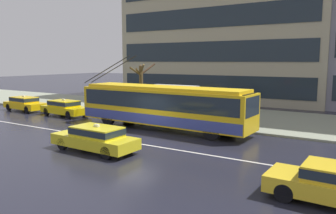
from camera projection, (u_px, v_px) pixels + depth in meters
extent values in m
plane|color=#1F202C|center=(136.00, 137.00, 19.97)|extent=(160.00, 160.00, 0.00)
cube|color=gray|center=(205.00, 114.00, 27.96)|extent=(80.00, 10.00, 0.14)
cube|color=silver|center=(123.00, 141.00, 18.95)|extent=(72.00, 0.14, 0.01)
cube|color=yellow|center=(163.00, 106.00, 22.18)|extent=(12.47, 2.96, 2.25)
cube|color=yellow|center=(163.00, 88.00, 22.01)|extent=(11.72, 2.69, 0.20)
cube|color=#1E2833|center=(163.00, 99.00, 22.12)|extent=(11.98, 2.97, 1.04)
cube|color=#3B4798|center=(163.00, 117.00, 22.28)|extent=(12.35, 2.99, 0.63)
cube|color=#1E2833|center=(252.00, 106.00, 18.71)|extent=(0.21, 2.19, 1.13)
cube|color=black|center=(250.00, 96.00, 18.71)|extent=(0.23, 1.89, 0.28)
cylinder|color=black|center=(113.00, 70.00, 24.79)|extent=(4.62, 0.24, 2.10)
cylinder|color=black|center=(106.00, 70.00, 24.22)|extent=(4.62, 0.24, 2.10)
cylinder|color=black|center=(227.00, 125.00, 20.88)|extent=(1.05, 0.34, 1.04)
cylinder|color=black|center=(212.00, 131.00, 19.09)|extent=(1.05, 0.34, 1.04)
cylinder|color=black|center=(128.00, 114.00, 25.41)|extent=(1.05, 0.34, 1.04)
cylinder|color=black|center=(108.00, 118.00, 23.62)|extent=(1.05, 0.34, 1.04)
cube|color=yellow|center=(336.00, 189.00, 10.57)|extent=(4.30, 1.88, 0.55)
cylinder|color=black|center=(284.00, 193.00, 10.73)|extent=(0.63, 0.22, 0.62)
cylinder|color=black|center=(295.00, 179.00, 12.01)|extent=(0.63, 0.22, 0.62)
cube|color=yellow|center=(95.00, 141.00, 16.87)|extent=(4.72, 1.84, 0.55)
cube|color=yellow|center=(97.00, 131.00, 16.70)|extent=(2.56, 1.54, 0.48)
cube|color=#1E2833|center=(97.00, 131.00, 16.70)|extent=(2.61, 1.56, 0.31)
cube|color=silver|center=(97.00, 125.00, 16.66)|extent=(0.28, 0.17, 0.12)
cylinder|color=black|center=(62.00, 144.00, 17.11)|extent=(0.62, 0.22, 0.62)
cylinder|color=black|center=(85.00, 138.00, 18.37)|extent=(0.62, 0.22, 0.62)
cylinder|color=black|center=(106.00, 153.00, 15.43)|extent=(0.62, 0.22, 0.62)
cylinder|color=black|center=(128.00, 146.00, 16.69)|extent=(0.62, 0.22, 0.62)
cube|color=yellow|center=(25.00, 105.00, 30.45)|extent=(4.55, 1.99, 0.55)
cube|color=yellow|center=(24.00, 100.00, 30.48)|extent=(2.49, 1.63, 0.48)
cube|color=#1E2833|center=(24.00, 99.00, 30.48)|extent=(2.54, 1.65, 0.31)
cube|color=silver|center=(24.00, 96.00, 30.44)|extent=(0.29, 0.18, 0.12)
cylinder|color=black|center=(43.00, 108.00, 30.26)|extent=(0.63, 0.24, 0.62)
cylinder|color=black|center=(27.00, 110.00, 29.01)|extent=(0.63, 0.24, 0.62)
cylinder|color=black|center=(24.00, 105.00, 31.94)|extent=(0.63, 0.24, 0.62)
cylinder|color=black|center=(9.00, 107.00, 30.69)|extent=(0.63, 0.24, 0.62)
cube|color=yellow|center=(65.00, 110.00, 27.73)|extent=(4.59, 2.13, 0.55)
cube|color=yellow|center=(64.00, 103.00, 27.76)|extent=(2.52, 1.73, 0.48)
cube|color=#1E2833|center=(64.00, 103.00, 27.76)|extent=(2.57, 1.75, 0.31)
cube|color=silver|center=(64.00, 100.00, 27.72)|extent=(0.29, 0.18, 0.12)
cylinder|color=black|center=(85.00, 112.00, 27.53)|extent=(0.63, 0.25, 0.62)
cylinder|color=black|center=(69.00, 115.00, 26.26)|extent=(0.63, 0.25, 0.62)
cylinder|color=black|center=(63.00, 109.00, 29.26)|extent=(0.63, 0.25, 0.62)
cylinder|color=black|center=(47.00, 112.00, 27.98)|extent=(0.63, 0.25, 0.62)
cylinder|color=gray|center=(187.00, 106.00, 23.64)|extent=(0.08, 0.08, 2.47)
cylinder|color=gray|center=(147.00, 102.00, 25.46)|extent=(0.08, 0.08, 2.47)
cylinder|color=gray|center=(197.00, 103.00, 24.94)|extent=(0.08, 0.08, 2.47)
cylinder|color=gray|center=(158.00, 100.00, 26.76)|extent=(0.08, 0.08, 2.47)
cube|color=#99ADB2|center=(177.00, 101.00, 25.84)|extent=(3.32, 0.04, 1.98)
cube|color=#B2B2B7|center=(171.00, 86.00, 25.02)|extent=(3.79, 1.85, 0.08)
cube|color=brown|center=(174.00, 113.00, 25.63)|extent=(2.44, 0.36, 0.08)
cylinder|color=#4C433A|center=(213.00, 119.00, 23.18)|extent=(0.14, 0.14, 0.82)
cylinder|color=#4C433A|center=(214.00, 119.00, 23.03)|extent=(0.14, 0.14, 0.82)
cylinder|color=brown|center=(214.00, 109.00, 23.01)|extent=(0.51, 0.51, 0.59)
sphere|color=#C0AB8E|center=(214.00, 103.00, 22.95)|extent=(0.22, 0.22, 0.22)
cone|color=#D12B6F|center=(214.00, 99.00, 23.03)|extent=(1.38, 1.38, 0.32)
cylinder|color=#333333|center=(213.00, 106.00, 23.10)|extent=(0.02, 0.02, 0.75)
cylinder|color=black|center=(177.00, 111.00, 26.60)|extent=(0.14, 0.14, 0.88)
cylinder|color=black|center=(177.00, 110.00, 26.75)|extent=(0.14, 0.14, 0.88)
cylinder|color=maroon|center=(177.00, 102.00, 26.58)|extent=(0.47, 0.47, 0.57)
sphere|color=tan|center=(177.00, 97.00, 26.52)|extent=(0.22, 0.22, 0.22)
cone|color=black|center=(177.00, 93.00, 26.36)|extent=(1.20, 1.20, 0.27)
cylinder|color=#333333|center=(177.00, 100.00, 26.43)|extent=(0.02, 0.02, 0.74)
cylinder|color=brown|center=(141.00, 90.00, 27.60)|extent=(0.33, 0.33, 4.00)
cylinder|color=#4F4122|center=(136.00, 71.00, 26.99)|extent=(0.43, 1.22, 0.79)
cylinder|color=brown|center=(139.00, 72.00, 26.84)|extent=(0.51, 1.20, 0.69)
cylinder|color=brown|center=(142.00, 68.00, 27.03)|extent=(0.75, 0.59, 0.75)
cylinder|color=brown|center=(141.00, 69.00, 27.85)|extent=(0.78, 0.93, 0.71)
cylinder|color=brown|center=(148.00, 69.00, 27.58)|extent=(0.89, 1.12, 0.97)
cube|color=#A29B82|center=(228.00, 24.00, 39.45)|extent=(23.34, 10.76, 17.76)
cube|color=#1E2833|center=(207.00, 85.00, 35.85)|extent=(21.94, 0.06, 2.13)
cube|color=#1E2833|center=(208.00, 52.00, 35.36)|extent=(21.94, 0.06, 2.13)
cube|color=#1E2833|center=(208.00, 17.00, 34.87)|extent=(21.94, 0.06, 2.13)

